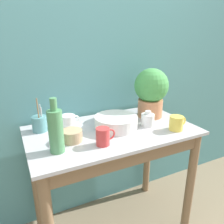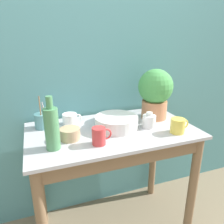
% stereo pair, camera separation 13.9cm
% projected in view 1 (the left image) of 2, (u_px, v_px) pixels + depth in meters
% --- Properties ---
extents(wall_back, '(6.00, 0.05, 2.40)m').
position_uv_depth(wall_back, '(90.00, 68.00, 1.63)').
color(wall_back, teal).
rests_on(wall_back, ground_plane).
extents(counter_table, '(1.09, 0.63, 0.85)m').
position_uv_depth(counter_table, '(113.00, 157.00, 1.48)').
color(counter_table, '#846647').
rests_on(counter_table, ground_plane).
extents(potted_plant, '(0.25, 0.25, 0.36)m').
position_uv_depth(potted_plant, '(151.00, 91.00, 1.60)').
color(potted_plant, tan).
rests_on(potted_plant, counter_table).
extents(bowl_wash_large, '(0.29, 0.29, 0.08)m').
position_uv_depth(bowl_wash_large, '(116.00, 122.00, 1.45)').
color(bowl_wash_large, silver).
rests_on(bowl_wash_large, counter_table).
extents(bottle_tall, '(0.08, 0.08, 0.30)m').
position_uv_depth(bottle_tall, '(56.00, 130.00, 1.12)').
color(bottle_tall, '#4C8C59').
rests_on(bottle_tall, counter_table).
extents(bottle_short, '(0.09, 0.09, 0.11)m').
position_uv_depth(bottle_short, '(148.00, 120.00, 1.48)').
color(bottle_short, white).
rests_on(bottle_short, counter_table).
extents(mug_white, '(0.13, 0.10, 0.08)m').
position_uv_depth(mug_white, '(68.00, 121.00, 1.47)').
color(mug_white, white).
rests_on(mug_white, counter_table).
extents(mug_red, '(0.12, 0.08, 0.10)m').
position_uv_depth(mug_red, '(103.00, 136.00, 1.22)').
color(mug_red, '#C63838').
rests_on(mug_red, counter_table).
extents(mug_yellow, '(0.13, 0.09, 0.09)m').
position_uv_depth(mug_yellow, '(176.00, 123.00, 1.41)').
color(mug_yellow, '#E5CC4C').
rests_on(mug_yellow, counter_table).
extents(bowl_small_tan, '(0.12, 0.12, 0.07)m').
position_uv_depth(bowl_small_tan, '(72.00, 136.00, 1.26)').
color(bowl_small_tan, tan).
rests_on(bowl_small_tan, counter_table).
extents(utensil_cup, '(0.09, 0.09, 0.22)m').
position_uv_depth(utensil_cup, '(40.00, 124.00, 1.39)').
color(utensil_cup, '#569399').
rests_on(utensil_cup, counter_table).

